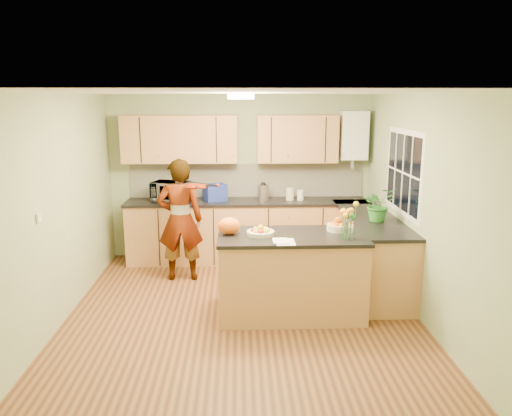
{
  "coord_description": "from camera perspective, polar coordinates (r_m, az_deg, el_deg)",
  "views": [
    {
      "loc": [
        -0.03,
        -5.41,
        2.43
      ],
      "look_at": [
        0.18,
        0.5,
        1.14
      ],
      "focal_mm": 35.0,
      "sensor_mm": 36.0,
      "label": 1
    }
  ],
  "objects": [
    {
      "name": "floor",
      "position": [
        5.93,
        -1.58,
        -11.88
      ],
      "size": [
        4.5,
        4.5,
        0.0
      ],
      "primitive_type": "plane",
      "color": "#522D17",
      "rests_on": "ground"
    },
    {
      "name": "ceiling",
      "position": [
        5.41,
        -1.74,
        13.06
      ],
      "size": [
        4.0,
        4.5,
        0.02
      ],
      "primitive_type": "cube",
      "color": "white",
      "rests_on": "wall_back"
    },
    {
      "name": "wall_back",
      "position": [
        7.75,
        -1.78,
        3.57
      ],
      "size": [
        4.0,
        0.02,
        2.5
      ],
      "primitive_type": "cube",
      "color": "#8EA072",
      "rests_on": "floor"
    },
    {
      "name": "wall_front",
      "position": [
        3.37,
        -1.39,
        -8.21
      ],
      "size": [
        4.0,
        0.02,
        2.5
      ],
      "primitive_type": "cube",
      "color": "#8EA072",
      "rests_on": "floor"
    },
    {
      "name": "wall_left",
      "position": [
        5.87,
        -21.56,
        -0.14
      ],
      "size": [
        0.02,
        4.5,
        2.5
      ],
      "primitive_type": "cube",
      "color": "#8EA072",
      "rests_on": "floor"
    },
    {
      "name": "wall_right",
      "position": [
        5.89,
        18.17,
        0.15
      ],
      "size": [
        0.02,
        4.5,
        2.5
      ],
      "primitive_type": "cube",
      "color": "#8EA072",
      "rests_on": "floor"
    },
    {
      "name": "back_counter",
      "position": [
        7.61,
        -0.97,
        -2.58
      ],
      "size": [
        3.64,
        0.62,
        0.94
      ],
      "color": "tan",
      "rests_on": "floor"
    },
    {
      "name": "right_counter",
      "position": [
        6.78,
        12.9,
        -4.78
      ],
      "size": [
        0.62,
        2.24,
        0.94
      ],
      "color": "tan",
      "rests_on": "floor"
    },
    {
      "name": "splashback",
      "position": [
        7.74,
        -1.03,
        3.19
      ],
      "size": [
        3.6,
        0.02,
        0.52
      ],
      "primitive_type": "cube",
      "color": "white",
      "rests_on": "back_counter"
    },
    {
      "name": "upper_cabinets",
      "position": [
        7.51,
        -3.15,
        7.89
      ],
      "size": [
        3.2,
        0.34,
        0.7
      ],
      "color": "tan",
      "rests_on": "wall_back"
    },
    {
      "name": "boiler",
      "position": [
        7.71,
        11.06,
        8.14
      ],
      "size": [
        0.4,
        0.3,
        0.86
      ],
      "color": "white",
      "rests_on": "wall_back"
    },
    {
      "name": "window_right",
      "position": [
        6.4,
        16.47,
        3.92
      ],
      "size": [
        0.01,
        1.3,
        1.05
      ],
      "color": "white",
      "rests_on": "wall_right"
    },
    {
      "name": "light_switch",
      "position": [
        5.31,
        -23.56,
        -1.02
      ],
      "size": [
        0.02,
        0.09,
        0.09
      ],
      "primitive_type": "cube",
      "color": "white",
      "rests_on": "wall_left"
    },
    {
      "name": "ceiling_lamp",
      "position": [
        5.71,
        -1.76,
        12.63
      ],
      "size": [
        0.3,
        0.3,
        0.07
      ],
      "color": "#FFEABF",
      "rests_on": "ceiling"
    },
    {
      "name": "peninsula_island",
      "position": [
        5.74,
        4.03,
        -7.61
      ],
      "size": [
        1.65,
        0.85,
        0.95
      ],
      "color": "tan",
      "rests_on": "floor"
    },
    {
      "name": "fruit_dish",
      "position": [
        5.56,
        0.52,
        -2.66
      ],
      "size": [
        0.31,
        0.31,
        0.11
      ],
      "color": "beige",
      "rests_on": "peninsula_island"
    },
    {
      "name": "orange_bowl",
      "position": [
        5.81,
        9.37,
        -1.97
      ],
      "size": [
        0.26,
        0.26,
        0.15
      ],
      "color": "beige",
      "rests_on": "peninsula_island"
    },
    {
      "name": "flower_vase",
      "position": [
        5.45,
        10.64,
        -0.43
      ],
      "size": [
        0.24,
        0.24,
        0.45
      ],
      "rotation": [
        0.0,
        0.0,
        -0.21
      ],
      "color": "silver",
      "rests_on": "peninsula_island"
    },
    {
      "name": "orange_bag",
      "position": [
        5.59,
        -3.09,
        -2.05
      ],
      "size": [
        0.3,
        0.27,
        0.19
      ],
      "primitive_type": "ellipsoid",
      "rotation": [
        0.0,
        0.0,
        -0.23
      ],
      "color": "orange",
      "rests_on": "peninsula_island"
    },
    {
      "name": "papers",
      "position": [
        5.3,
        3.37,
        -3.87
      ],
      "size": [
        0.2,
        0.27,
        0.01
      ],
      "primitive_type": "cube",
      "color": "white",
      "rests_on": "peninsula_island"
    },
    {
      "name": "violinist",
      "position": [
        6.81,
        -8.66,
        -1.36
      ],
      "size": [
        0.63,
        0.43,
        1.67
      ],
      "primitive_type": "imported",
      "rotation": [
        0.0,
        0.0,
        3.19
      ],
      "color": "#DB9C86",
      "rests_on": "floor"
    },
    {
      "name": "violin",
      "position": [
        6.48,
        -7.26,
        2.49
      ],
      "size": [
        0.59,
        0.52,
        0.15
      ],
      "primitive_type": null,
      "rotation": [
        0.17,
        0.0,
        -0.61
      ],
      "color": "#540905",
      "rests_on": "violinist"
    },
    {
      "name": "microwave",
      "position": [
        7.53,
        -9.7,
        1.87
      ],
      "size": [
        0.61,
        0.5,
        0.29
      ],
      "primitive_type": "imported",
      "rotation": [
        0.0,
        0.0,
        -0.3
      ],
      "color": "white",
      "rests_on": "back_counter"
    },
    {
      "name": "blue_box",
      "position": [
        7.48,
        -4.71,
        1.78
      ],
      "size": [
        0.38,
        0.34,
        0.25
      ],
      "primitive_type": "cube",
      "rotation": [
        0.0,
        0.0,
        0.43
      ],
      "color": "navy",
      "rests_on": "back_counter"
    },
    {
      "name": "kettle",
      "position": [
        7.48,
        0.83,
        1.87
      ],
      "size": [
        0.17,
        0.17,
        0.32
      ],
      "rotation": [
        0.0,
        0.0,
        0.13
      ],
      "color": "#B6B6BB",
      "rests_on": "back_counter"
    },
    {
      "name": "jar_cream",
      "position": [
        7.53,
        3.9,
        1.61
      ],
      "size": [
        0.13,
        0.13,
        0.18
      ],
      "primitive_type": "cylinder",
      "rotation": [
        0.0,
        0.0,
        -0.05
      ],
      "color": "beige",
      "rests_on": "back_counter"
    },
    {
      "name": "jar_white",
      "position": [
        7.54,
        5.1,
        1.47
      ],
      "size": [
        0.13,
        0.13,
        0.15
      ],
      "primitive_type": "cylinder",
      "rotation": [
        0.0,
        0.0,
        -0.38
      ],
      "color": "white",
      "rests_on": "back_counter"
    },
    {
      "name": "potted_plant",
      "position": [
        6.35,
        13.83,
        0.39
      ],
      "size": [
        0.47,
        0.44,
        0.43
      ],
      "primitive_type": "imported",
      "rotation": [
        0.0,
        0.0,
        0.31
      ],
      "color": "#2E7D29",
      "rests_on": "right_counter"
    }
  ]
}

